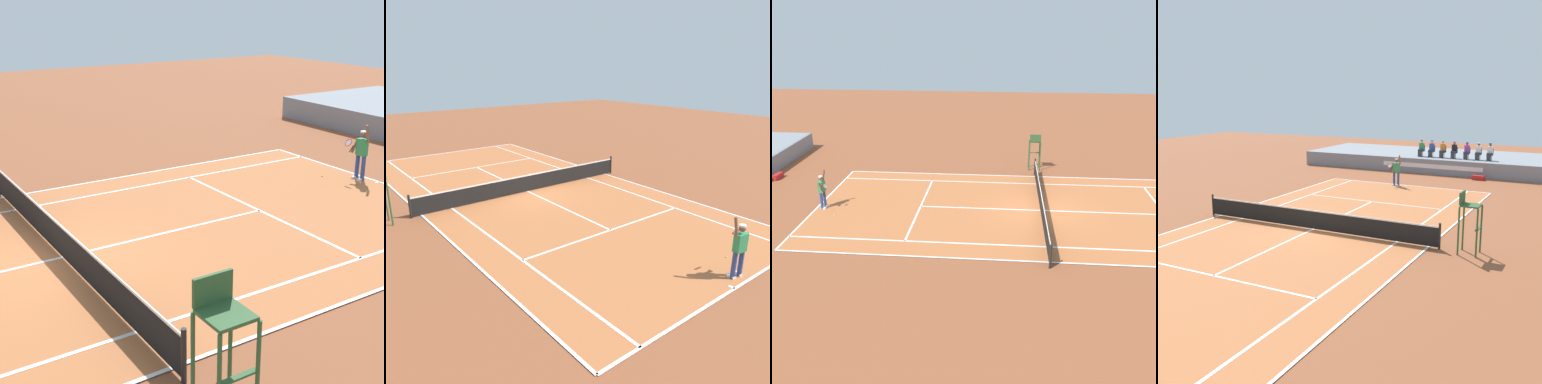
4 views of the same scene
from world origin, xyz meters
The scene contains 7 objects.
ground_plane centered at (0.00, 0.00, 0.00)m, with size 80.00×80.00×0.00m, color brown.
court centered at (0.00, 0.00, 0.01)m, with size 11.08×23.88×0.03m.
net centered at (0.00, 0.00, 0.52)m, with size 11.98×0.10×1.07m.
tennis_player centered at (-0.65, 11.52, 0.99)m, with size 0.81×0.62×2.08m.
tennis_ball centered at (-1.59, 10.62, 0.03)m, with size 0.07×0.07×0.07m, color #D1E533.
umpire_chair centered at (7.06, 0.00, 1.56)m, with size 0.77×0.77×2.44m.
equipment_bag centered at (3.72, 16.19, 0.16)m, with size 0.92×0.38×0.32m.
Camera 3 is at (-22.71, 2.02, 9.70)m, focal length 43.32 mm.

